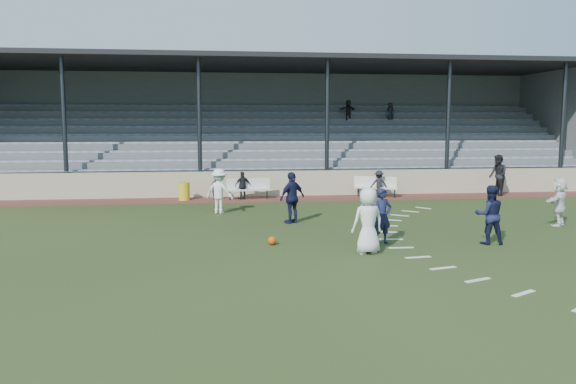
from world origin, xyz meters
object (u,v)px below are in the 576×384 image
object	(u,v)px
player_white_lead	(368,221)
player_navy_lead	(382,216)
trash_bin	(184,191)
bench_left	(248,187)
football	(272,241)
official	(498,175)
bench_right	(376,185)

from	to	relation	value
player_white_lead	player_navy_lead	size ratio (longest dim) A/B	1.10
trash_bin	player_navy_lead	xyz separation A→B (m)	(6.17, -9.94, 0.38)
player_white_lead	player_navy_lead	xyz separation A→B (m)	(0.73, 1.11, -0.08)
trash_bin	bench_left	bearing A→B (deg)	-0.18
bench_left	football	distance (m)	9.71
bench_left	player_white_lead	bearing A→B (deg)	-84.26
bench_left	player_navy_lead	size ratio (longest dim) A/B	1.27
trash_bin	official	distance (m)	14.67
bench_right	official	bearing A→B (deg)	21.44
trash_bin	player_navy_lead	size ratio (longest dim) A/B	0.49
bench_left	trash_bin	world-z (taller)	bench_left
bench_right	official	world-z (taller)	official
bench_right	bench_left	bearing A→B (deg)	-154.63
bench_left	bench_right	world-z (taller)	same
official	football	bearing A→B (deg)	-48.75
player_white_lead	football	bearing A→B (deg)	-40.52
player_white_lead	official	distance (m)	14.20
bench_right	football	world-z (taller)	bench_right
trash_bin	football	world-z (taller)	trash_bin
player_white_lead	player_navy_lead	world-z (taller)	player_white_lead
bench_right	player_white_lead	xyz separation A→B (m)	(-3.38, -11.12, 0.29)
trash_bin	player_navy_lead	distance (m)	11.70
bench_right	player_white_lead	size ratio (longest dim) A/B	1.13
trash_bin	football	distance (m)	10.18
player_white_lead	trash_bin	bearing A→B (deg)	-75.30
trash_bin	football	bearing A→B (deg)	-72.70
trash_bin	player_white_lead	xyz separation A→B (m)	(5.44, -11.05, 0.46)
bench_right	football	xyz separation A→B (m)	(-5.79, -9.78, -0.46)
bench_right	player_navy_lead	xyz separation A→B (m)	(-2.65, -10.00, 0.21)
trash_bin	football	xyz separation A→B (m)	(3.03, -9.71, -0.29)
football	player_white_lead	size ratio (longest dim) A/B	0.14
bench_left	bench_right	bearing A→B (deg)	-6.61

